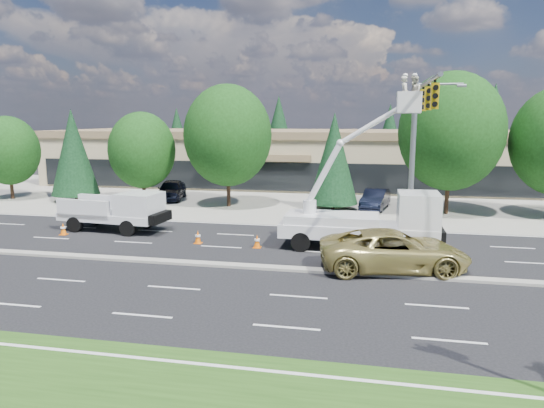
% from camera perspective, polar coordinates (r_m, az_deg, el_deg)
% --- Properties ---
extents(ground, '(140.00, 140.00, 0.00)m').
position_cam_1_polar(ground, '(22.76, -8.38, -7.08)').
color(ground, black).
rests_on(ground, ground).
extents(concrete_apron, '(140.00, 22.00, 0.01)m').
position_cam_1_polar(concrete_apron, '(41.68, 0.78, 0.80)').
color(concrete_apron, gray).
rests_on(concrete_apron, ground).
extents(road_median, '(120.00, 0.55, 0.12)m').
position_cam_1_polar(road_median, '(22.74, -8.38, -6.93)').
color(road_median, gray).
rests_on(road_median, ground).
extents(strip_mall, '(50.40, 15.40, 5.50)m').
position_cam_1_polar(strip_mall, '(51.14, 2.80, 5.67)').
color(strip_mall, tan).
rests_on(strip_mall, ground).
extents(tree_front_a, '(4.98, 4.98, 6.92)m').
position_cam_1_polar(tree_front_a, '(46.15, -28.60, 5.53)').
color(tree_front_a, '#332114').
rests_on(tree_front_a, ground).
extents(tree_front_b, '(3.78, 3.78, 7.45)m').
position_cam_1_polar(tree_front_b, '(42.58, -22.33, 5.66)').
color(tree_front_b, '#332114').
rests_on(tree_front_b, ground).
extents(tree_front_c, '(5.21, 5.21, 7.23)m').
position_cam_1_polar(tree_front_c, '(39.59, -15.03, 6.13)').
color(tree_front_c, '#332114').
rests_on(tree_front_c, ground).
extents(tree_front_d, '(6.66, 6.66, 9.24)m').
position_cam_1_polar(tree_front_d, '(37.00, -5.23, 8.01)').
color(tree_front_d, '#332114').
rests_on(tree_front_d, ground).
extents(tree_front_e, '(3.61, 3.61, 7.11)m').
position_cam_1_polar(tree_front_e, '(35.68, 7.29, 5.34)').
color(tree_front_e, '#332114').
rests_on(tree_front_e, ground).
extents(tree_front_f, '(7.13, 7.13, 9.89)m').
position_cam_1_polar(tree_front_f, '(35.94, 20.32, 8.00)').
color(tree_front_f, '#332114').
rests_on(tree_front_f, ground).
extents(tree_back_a, '(4.15, 4.15, 8.17)m').
position_cam_1_polar(tree_back_a, '(67.48, -11.09, 7.84)').
color(tree_back_a, '#332114').
rests_on(tree_back_a, ground).
extents(tree_back_b, '(4.89, 4.89, 9.64)m').
position_cam_1_polar(tree_back_b, '(63.53, 0.81, 8.62)').
color(tree_back_b, '#332114').
rests_on(tree_back_b, ground).
extents(tree_back_c, '(4.33, 4.33, 8.53)m').
position_cam_1_polar(tree_back_c, '(62.58, 13.64, 7.78)').
color(tree_back_c, '#332114').
rests_on(tree_back_c, ground).
extents(tree_back_d, '(5.51, 5.51, 10.86)m').
position_cam_1_polar(tree_back_d, '(64.18, 24.56, 8.34)').
color(tree_back_d, '#332114').
rests_on(tree_back_d, ground).
extents(signal_mast, '(2.76, 10.16, 9.00)m').
position_cam_1_polar(signal_mast, '(27.67, 16.79, 8.35)').
color(signal_mast, gray).
rests_on(signal_mast, ground).
extents(utility_pickup, '(6.36, 2.89, 2.36)m').
position_cam_1_polar(utility_pickup, '(30.45, -17.64, -1.22)').
color(utility_pickup, silver).
rests_on(utility_pickup, ground).
extents(bucket_truck, '(7.95, 2.61, 8.79)m').
position_cam_1_polar(bucket_truck, '(25.18, 11.71, -1.14)').
color(bucket_truck, silver).
rests_on(bucket_truck, ground).
extents(traffic_cone_a, '(0.40, 0.40, 0.70)m').
position_cam_1_polar(traffic_cone_a, '(30.65, -23.35, -2.71)').
color(traffic_cone_a, '#F26307').
rests_on(traffic_cone_a, ground).
extents(traffic_cone_b, '(0.40, 0.40, 0.70)m').
position_cam_1_polar(traffic_cone_b, '(26.52, -8.71, -3.88)').
color(traffic_cone_b, '#F26307').
rests_on(traffic_cone_b, ground).
extents(traffic_cone_c, '(0.40, 0.40, 0.70)m').
position_cam_1_polar(traffic_cone_c, '(25.35, -1.77, -4.41)').
color(traffic_cone_c, '#F26307').
rests_on(traffic_cone_c, ground).
extents(traffic_cone_d, '(0.40, 0.40, 0.70)m').
position_cam_1_polar(traffic_cone_d, '(24.60, 12.62, -5.10)').
color(traffic_cone_d, '#F26307').
rests_on(traffic_cone_d, ground).
extents(minivan, '(6.91, 4.04, 1.81)m').
position_cam_1_polar(minivan, '(22.15, 14.14, -5.32)').
color(minivan, tan).
rests_on(minivan, ground).
extents(parked_car_west, '(2.92, 5.17, 1.66)m').
position_cam_1_polar(parked_car_west, '(41.23, -11.77, 1.65)').
color(parked_car_west, black).
rests_on(parked_car_west, ground).
extents(parked_car_east, '(2.44, 4.75, 1.49)m').
position_cam_1_polar(parked_car_east, '(36.97, 12.05, 0.57)').
color(parked_car_east, black).
rests_on(parked_car_east, ground).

